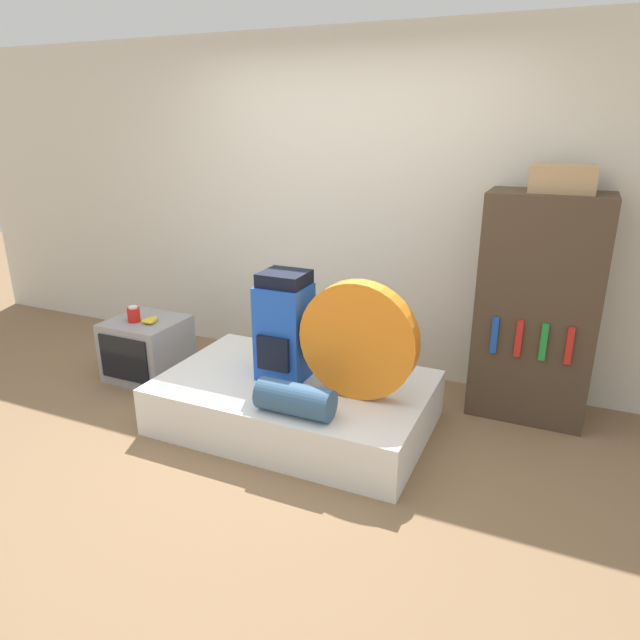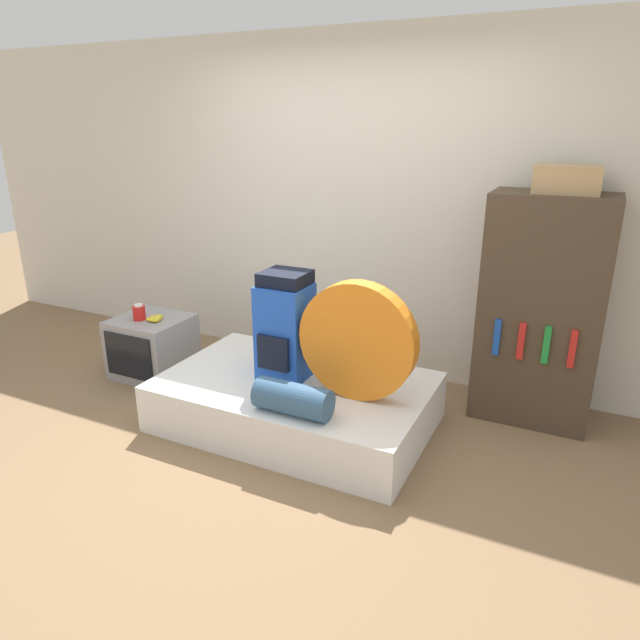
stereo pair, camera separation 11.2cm
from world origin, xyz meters
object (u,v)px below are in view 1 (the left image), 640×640
Objects in this scene: backpack at (284,327)px; tent_bag at (359,340)px; canister at (134,314)px; bookshelf at (537,309)px; sleeping_roll at (295,399)px; television at (147,349)px; cardboard_box at (564,178)px.

tent_bag reaches higher than backpack.
bookshelf is (2.86, 0.68, 0.23)m from canister.
television is at bearing 159.43° from sleeping_roll.
tent_bag reaches higher than television.
tent_bag is (0.55, -0.07, 0.02)m from backpack.
backpack is 0.55m from tent_bag.
bookshelf is 0.85m from cardboard_box.
cardboard_box reaches higher than sleeping_roll.
backpack is 0.97× the size of tent_bag.
backpack reaches higher than canister.
sleeping_roll is at bearing -134.20° from bookshelf.
bookshelf is at bearing -161.91° from cardboard_box.
bookshelf is (1.49, 0.79, 0.09)m from backpack.
sleeping_roll is (0.30, -0.44, -0.25)m from backpack.
sleeping_roll is at bearing -18.30° from canister.
tent_bag is 1.93m from canister.
bookshelf is at bearing 45.80° from sleeping_roll.
sleeping_roll is 1.21× the size of cardboard_box.
cardboard_box is (2.91, 0.69, 1.08)m from canister.
canister is at bearing -129.75° from television.
cardboard_box is (0.05, 0.02, 0.85)m from bookshelf.
backpack is 1.30× the size of television.
canister is (-1.37, 0.11, -0.14)m from backpack.
backpack is 1.40m from television.
cardboard_box reaches higher than television.
backpack is at bearing -7.07° from television.
tent_bag is 1.34× the size of television.
backpack is 0.59m from sleeping_roll.
bookshelf is at bearing 12.44° from television.
cardboard_box is at bearing 27.45° from backpack.
backpack is 1.69m from bookshelf.
bookshelf is at bearing 27.75° from backpack.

